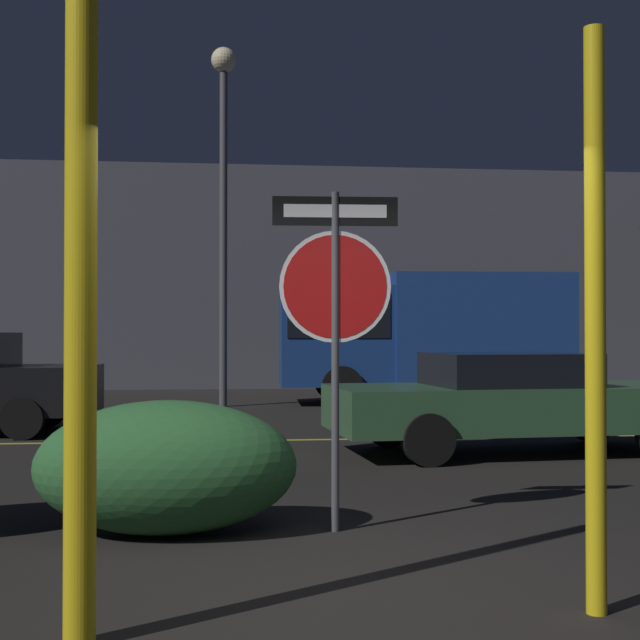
{
  "coord_description": "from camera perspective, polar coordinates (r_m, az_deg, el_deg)",
  "views": [
    {
      "loc": [
        -0.66,
        -4.93,
        1.49
      ],
      "look_at": [
        0.3,
        3.79,
        1.63
      ],
      "focal_mm": 50.0,
      "sensor_mm": 36.0,
      "label": 1
    }
  ],
  "objects": [
    {
      "name": "street_lamp",
      "position": [
        18.63,
        -6.2,
        10.14
      ],
      "size": [
        0.52,
        0.52,
        7.37
      ],
      "color": "#4C4C51",
      "rests_on": "ground_plane"
    },
    {
      "name": "delivery_truck",
      "position": [
        19.23,
        6.24,
        -0.71
      ],
      "size": [
        6.18,
        2.52,
        2.76
      ],
      "rotation": [
        0.0,
        0.0,
        1.54
      ],
      "color": "navy",
      "rests_on": "ground_plane"
    },
    {
      "name": "stop_sign",
      "position": [
        6.75,
        0.98,
        1.93
      ],
      "size": [
        0.95,
        0.07,
        2.57
      ],
      "rotation": [
        0.0,
        0.0,
        -0.05
      ],
      "color": "#4C4C51",
      "rests_on": "ground_plane"
    },
    {
      "name": "ground_plane",
      "position": [
        5.2,
        1.37,
        -17.57
      ],
      "size": [
        260.0,
        260.0,
        0.0
      ],
      "primitive_type": "plane",
      "color": "black"
    },
    {
      "name": "hedge_bush_2",
      "position": [
        6.82,
        -9.8,
        -9.26
      ],
      "size": [
        1.95,
        1.14,
        1.0
      ],
      "primitive_type": "ellipsoid",
      "color": "#2D6633",
      "rests_on": "ground_plane"
    },
    {
      "name": "road_center_stripe",
      "position": [
        12.56,
        -3.24,
        -7.69
      ],
      "size": [
        40.53,
        0.12,
        0.01
      ],
      "primitive_type": "cube",
      "color": "gold",
      "rests_on": "ground_plane"
    },
    {
      "name": "yellow_pole_right",
      "position": [
        4.99,
        17.21,
        0.07
      ],
      "size": [
        0.11,
        0.11,
        3.14
      ],
      "primitive_type": "cylinder",
      "color": "yellow",
      "rests_on": "ground_plane"
    },
    {
      "name": "passing_car_3",
      "position": [
        11.43,
        12.43,
        -5.08
      ],
      "size": [
        4.87,
        2.19,
        1.25
      ],
      "rotation": [
        0.0,
        0.0,
        -1.49
      ],
      "color": "#335B38",
      "rests_on": "ground_plane"
    },
    {
      "name": "yellow_pole_left",
      "position": [
        4.45,
        -15.07,
        1.1
      ],
      "size": [
        0.16,
        0.16,
        3.29
      ],
      "primitive_type": "cylinder",
      "color": "yellow",
      "rests_on": "ground_plane"
    },
    {
      "name": "building_backdrop",
      "position": [
        26.39,
        -4.41,
        2.48
      ],
      "size": [
        35.01,
        4.63,
        6.07
      ],
      "primitive_type": "cube",
      "color": "#4C4C56",
      "rests_on": "ground_plane"
    }
  ]
}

